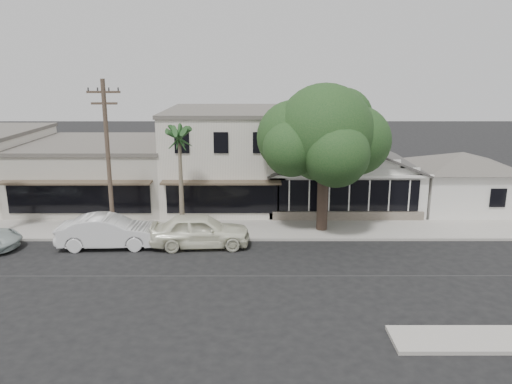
{
  "coord_description": "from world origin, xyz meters",
  "views": [
    {
      "loc": [
        -0.9,
        -21.87,
        9.57
      ],
      "look_at": [
        -0.86,
        6.0,
        2.6
      ],
      "focal_mm": 35.0,
      "sensor_mm": 36.0,
      "label": 1
    }
  ],
  "objects_px": {
    "car_1": "(108,231)",
    "shade_tree": "(323,135)",
    "utility_pole": "(108,157)",
    "car_0": "(200,230)"
  },
  "relations": [
    {
      "from": "utility_pole",
      "to": "car_0",
      "type": "distance_m",
      "value": 6.49
    },
    {
      "from": "utility_pole",
      "to": "car_1",
      "type": "bearing_deg",
      "value": -85.98
    },
    {
      "from": "utility_pole",
      "to": "car_0",
      "type": "relative_size",
      "value": 1.66
    },
    {
      "from": "car_0",
      "to": "shade_tree",
      "type": "bearing_deg",
      "value": -71.27
    },
    {
      "from": "car_1",
      "to": "shade_tree",
      "type": "distance_m",
      "value": 13.21
    },
    {
      "from": "shade_tree",
      "to": "utility_pole",
      "type": "bearing_deg",
      "value": -172.06
    },
    {
      "from": "car_1",
      "to": "shade_tree",
      "type": "height_order",
      "value": "shade_tree"
    },
    {
      "from": "utility_pole",
      "to": "car_0",
      "type": "xyz_separation_m",
      "value": [
        5.09,
        -1.15,
        -3.87
      ]
    },
    {
      "from": "utility_pole",
      "to": "car_1",
      "type": "height_order",
      "value": "utility_pole"
    },
    {
      "from": "utility_pole",
      "to": "shade_tree",
      "type": "distance_m",
      "value": 12.17
    }
  ]
}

